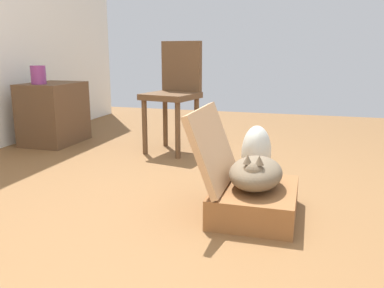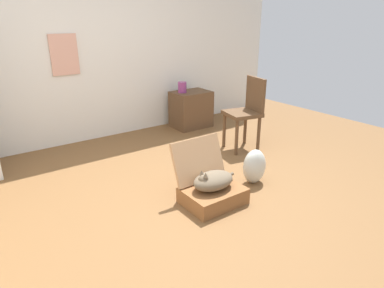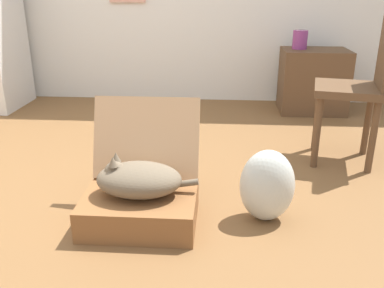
% 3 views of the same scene
% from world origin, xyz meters
% --- Properties ---
extents(ground_plane, '(7.68, 7.68, 0.00)m').
position_xyz_m(ground_plane, '(0.00, 0.00, 0.00)').
color(ground_plane, brown).
rests_on(ground_plane, ground).
extents(wall_back, '(6.40, 0.15, 2.60)m').
position_xyz_m(wall_back, '(-0.00, 2.26, 1.30)').
color(wall_back, silver).
rests_on(wall_back, ground).
extents(suitcase_base, '(0.56, 0.44, 0.16)m').
position_xyz_m(suitcase_base, '(0.12, -0.25, 0.08)').
color(suitcase_base, brown).
rests_on(suitcase_base, ground).
extents(suitcase_lid, '(0.56, 0.19, 0.42)m').
position_xyz_m(suitcase_lid, '(0.12, -0.01, 0.37)').
color(suitcase_lid, tan).
rests_on(suitcase_lid, suitcase_base).
extents(cat, '(0.50, 0.28, 0.21)m').
position_xyz_m(cat, '(0.12, -0.25, 0.24)').
color(cat, brown).
rests_on(cat, suitcase_base).
extents(plastic_bag_white, '(0.27, 0.20, 0.38)m').
position_xyz_m(plastic_bag_white, '(0.75, -0.17, 0.19)').
color(plastic_bag_white, silver).
rests_on(plastic_bag_white, ground).
extents(side_table, '(0.59, 0.44, 0.58)m').
position_xyz_m(side_table, '(1.36, 1.85, 0.29)').
color(side_table, brown).
rests_on(side_table, ground).
extents(vase_tall, '(0.13, 0.13, 0.17)m').
position_xyz_m(vase_tall, '(1.21, 1.88, 0.66)').
color(vase_tall, '#8C387A').
rests_on(vase_tall, side_table).
extents(chair, '(0.49, 0.49, 0.96)m').
position_xyz_m(chair, '(1.40, 0.64, 0.53)').
color(chair, brown).
rests_on(chair, ground).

